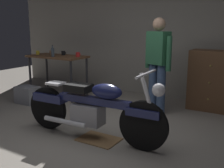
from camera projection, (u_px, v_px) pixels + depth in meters
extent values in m
plane|color=gray|center=(85.00, 139.00, 3.76)|extent=(12.00, 12.00, 0.00)
cube|color=gray|center=(163.00, 25.00, 5.76)|extent=(8.00, 0.12, 3.10)
cube|color=brown|center=(57.00, 56.00, 5.85)|extent=(1.30, 0.64, 0.04)
cylinder|color=#2D2D33|center=(30.00, 76.00, 6.03)|extent=(0.05, 0.05, 0.86)
cylinder|color=#2D2D33|center=(71.00, 82.00, 5.43)|extent=(0.05, 0.05, 0.86)
cylinder|color=#2D2D33|center=(47.00, 73.00, 6.46)|extent=(0.05, 0.05, 0.86)
cylinder|color=#2D2D33|center=(87.00, 78.00, 5.86)|extent=(0.05, 0.05, 0.86)
cylinder|color=black|center=(143.00, 126.00, 3.36)|extent=(0.64, 0.10, 0.64)
cylinder|color=black|center=(48.00, 108.00, 4.09)|extent=(0.64, 0.10, 0.64)
cube|color=#191E4C|center=(144.00, 112.00, 3.32)|extent=(0.45, 0.16, 0.10)
cube|color=#191E4C|center=(50.00, 97.00, 4.03)|extent=(0.53, 0.20, 0.12)
cube|color=gray|center=(88.00, 114.00, 3.74)|extent=(0.45, 0.26, 0.28)
cube|color=#191E4C|center=(94.00, 100.00, 3.65)|extent=(1.10, 0.15, 0.10)
ellipsoid|color=#191E4C|center=(107.00, 91.00, 3.52)|extent=(0.45, 0.24, 0.20)
cube|color=black|center=(78.00, 88.00, 3.73)|extent=(0.37, 0.26, 0.10)
cube|color=silver|center=(56.00, 83.00, 3.92)|extent=(0.25, 0.21, 0.03)
cylinder|color=silver|center=(149.00, 101.00, 3.26)|extent=(0.27, 0.06, 0.68)
cylinder|color=silver|center=(146.00, 74.00, 3.21)|extent=(0.06, 0.60, 0.03)
sphere|color=silver|center=(159.00, 90.00, 3.17)|extent=(0.16, 0.16, 0.16)
cylinder|color=silver|center=(65.00, 122.00, 3.79)|extent=(0.70, 0.10, 0.07)
cylinder|color=#47608D|center=(161.00, 90.00, 4.72)|extent=(0.15, 0.15, 0.88)
cylinder|color=#47608D|center=(153.00, 88.00, 4.87)|extent=(0.15, 0.15, 0.88)
cube|color=#33724C|center=(158.00, 48.00, 4.64)|extent=(0.43, 0.34, 0.56)
cylinder|color=#33724C|center=(169.00, 54.00, 4.47)|extent=(0.09, 0.09, 0.58)
cylinder|color=#33724C|center=(148.00, 52.00, 4.84)|extent=(0.09, 0.09, 0.58)
sphere|color=tan|center=(159.00, 24.00, 4.56)|extent=(0.22, 0.22, 0.22)
cube|color=brown|center=(212.00, 81.00, 4.95)|extent=(0.80, 0.44, 1.10)
sphere|color=tan|center=(211.00, 66.00, 4.70)|extent=(0.04, 0.04, 0.04)
sphere|color=tan|center=(209.00, 83.00, 4.76)|extent=(0.04, 0.04, 0.04)
sphere|color=tan|center=(208.00, 99.00, 4.83)|extent=(0.04, 0.04, 0.04)
cube|color=olive|center=(99.00, 139.00, 3.72)|extent=(0.56, 0.40, 0.01)
cube|color=gray|center=(28.00, 95.00, 5.45)|extent=(0.44, 0.32, 0.34)
cylinder|color=brown|center=(51.00, 53.00, 5.86)|extent=(0.08, 0.08, 0.11)
torus|color=brown|center=(53.00, 53.00, 5.83)|extent=(0.06, 0.01, 0.06)
cylinder|color=yellow|center=(38.00, 53.00, 6.02)|extent=(0.07, 0.07, 0.09)
torus|color=yellow|center=(39.00, 53.00, 6.00)|extent=(0.05, 0.01, 0.05)
cylinder|color=black|center=(63.00, 53.00, 5.91)|extent=(0.09, 0.09, 0.09)
torus|color=black|center=(65.00, 53.00, 5.88)|extent=(0.05, 0.01, 0.05)
cylinder|color=red|center=(78.00, 55.00, 5.60)|extent=(0.09, 0.09, 0.09)
torus|color=red|center=(80.00, 54.00, 5.57)|extent=(0.05, 0.01, 0.05)
cylinder|color=#3F4C59|center=(53.00, 52.00, 5.61)|extent=(0.06, 0.06, 0.18)
cylinder|color=#3F4C59|center=(52.00, 47.00, 5.59)|extent=(0.03, 0.03, 0.05)
cylinder|color=black|center=(52.00, 45.00, 5.58)|extent=(0.03, 0.03, 0.01)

